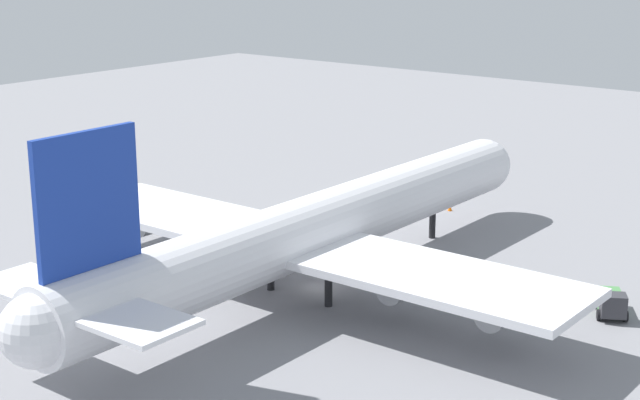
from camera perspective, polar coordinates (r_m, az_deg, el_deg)
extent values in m
plane|color=gray|center=(90.04, 0.00, -5.23)|extent=(269.42, 269.42, 0.00)
cylinder|color=silver|center=(88.10, 0.00, -1.54)|extent=(61.76, 6.12, 6.12)
sphere|color=silver|center=(113.22, 9.68, 2.04)|extent=(5.99, 5.99, 5.99)
sphere|color=silver|center=(67.90, -16.40, -7.42)|extent=(5.20, 5.20, 5.20)
cube|color=#19389E|center=(68.16, -13.55, -0.06)|extent=(8.65, 0.50, 9.79)
cube|color=silver|center=(66.02, -11.34, -6.87)|extent=(5.56, 9.18, 0.36)
cube|color=silver|center=(73.31, -16.37, -4.94)|extent=(5.56, 9.18, 0.36)
cube|color=silver|center=(78.27, 6.90, -4.55)|extent=(10.50, 24.96, 0.70)
cube|color=silver|center=(95.39, -7.94, -0.94)|extent=(10.50, 24.96, 0.70)
cylinder|color=gray|center=(81.48, 4.98, -4.91)|extent=(4.89, 2.57, 2.57)
cylinder|color=gray|center=(77.20, 10.75, -6.30)|extent=(4.89, 2.57, 2.57)
cylinder|color=gray|center=(93.99, -5.87, -2.16)|extent=(4.89, 2.57, 2.57)
cylinder|color=gray|center=(100.37, -9.69, -1.17)|extent=(4.89, 2.57, 2.57)
cylinder|color=black|center=(105.03, 6.66, -1.45)|extent=(0.70, 0.70, 3.00)
cylinder|color=black|center=(85.30, 0.51, -5.34)|extent=(0.70, 0.70, 3.00)
cylinder|color=black|center=(89.30, -2.93, -4.40)|extent=(0.70, 0.70, 3.00)
cube|color=#333338|center=(85.77, 16.95, -5.97)|extent=(2.50, 2.65, 1.93)
cube|color=#4C8C4C|center=(88.09, 16.71, -5.62)|extent=(3.71, 3.34, 1.26)
cylinder|color=black|center=(86.00, 16.14, -6.54)|extent=(0.95, 0.71, 0.93)
cylinder|color=black|center=(86.36, 17.64, -6.57)|extent=(0.95, 0.71, 0.93)
cylinder|color=black|center=(88.73, 15.90, -5.84)|extent=(0.95, 0.71, 0.93)
cylinder|color=black|center=(89.08, 17.35, -5.87)|extent=(0.95, 0.71, 0.93)
cone|color=orange|center=(116.02, 7.69, -0.44)|extent=(0.55, 0.55, 0.78)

